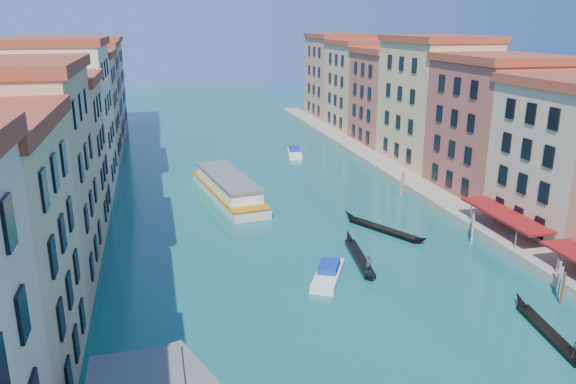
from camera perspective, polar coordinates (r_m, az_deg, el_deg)
left_bank_palazzos at (r=77.87m, az=-22.36°, el=5.84°), size 12.80×128.40×21.00m
right_bank_palazzos at (r=88.91m, az=16.40°, el=7.66°), size 12.80×128.40×21.00m
quay at (r=87.13m, az=11.32°, el=1.62°), size 4.00×140.00×1.00m
mooring_poles_right at (r=56.16m, az=24.15°, el=-7.30°), size 1.44×54.24×3.20m
vaporetto_far at (r=76.60m, az=-6.12°, el=0.46°), size 8.00×21.54×3.13m
gondola_fore at (r=56.98m, az=7.25°, el=-6.52°), size 2.41×11.84×2.36m
gondola_right at (r=47.96m, az=25.15°, el=-12.79°), size 2.45×11.03×2.20m
gondola_far at (r=65.12m, az=9.51°, el=-3.62°), size 6.74×11.27×1.75m
motorboat_mid at (r=52.75m, az=4.11°, el=-8.23°), size 4.95×6.97×1.40m
motorboat_far at (r=100.96m, az=0.66°, el=4.06°), size 3.42×7.36×1.47m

